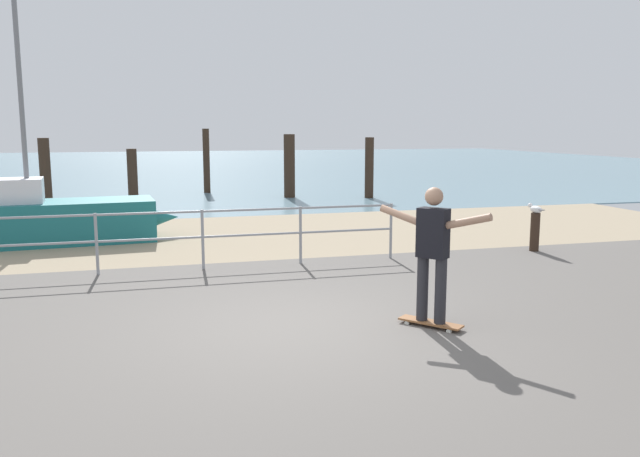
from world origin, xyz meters
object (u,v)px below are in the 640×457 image
at_px(sailboat, 54,219).
at_px(skateboarder, 433,247).
at_px(seagull, 535,209).
at_px(bollard_short, 535,232).
at_px(skateboard, 431,323).

distance_m(sailboat, skateboarder, 9.05).
distance_m(skateboarder, seagull, 5.66).
height_order(sailboat, bollard_short, sailboat).
height_order(sailboat, skateboard, sailboat).
bearing_deg(seagull, sailboat, 159.58).
bearing_deg(sailboat, skateboard, -54.90).
height_order(sailboat, seagull, sailboat).
relative_size(skateboard, seagull, 1.53).
xyz_separation_m(sailboat, skateboarder, (5.20, -7.39, 0.49)).
bearing_deg(sailboat, bollard_short, -20.51).
xyz_separation_m(sailboat, skateboard, (5.20, -7.39, -0.46)).
bearing_deg(skateboard, seagull, 44.22).
relative_size(skateboarder, seagull, 3.39).
xyz_separation_m(skateboarder, bollard_short, (4.06, 3.93, -0.63)).
relative_size(sailboat, skateboarder, 3.28).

